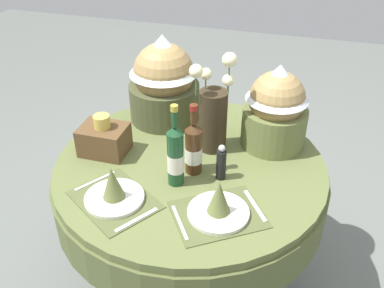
# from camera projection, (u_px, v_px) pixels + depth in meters

# --- Properties ---
(ground) EXTENTS (8.00, 8.00, 0.00)m
(ground) POSITION_uv_depth(u_px,v_px,m) (190.00, 275.00, 2.39)
(ground) COLOR slate
(dining_table) EXTENTS (1.25, 1.25, 0.76)m
(dining_table) POSITION_uv_depth(u_px,v_px,m) (190.00, 187.00, 2.04)
(dining_table) COLOR #5B6638
(dining_table) RESTS_ON ground
(place_setting_left) EXTENTS (0.43, 0.40, 0.16)m
(place_setting_left) POSITION_uv_depth(u_px,v_px,m) (114.00, 191.00, 1.72)
(place_setting_left) COLOR #4E562F
(place_setting_left) RESTS_ON dining_table
(place_setting_right) EXTENTS (0.43, 0.40, 0.16)m
(place_setting_right) POSITION_uv_depth(u_px,v_px,m) (219.00, 206.00, 1.65)
(place_setting_right) COLOR #4E562F
(place_setting_right) RESTS_ON dining_table
(flower_vase) EXTENTS (0.19, 0.15, 0.48)m
(flower_vase) POSITION_uv_depth(u_px,v_px,m) (213.00, 114.00, 1.97)
(flower_vase) COLOR #332819
(flower_vase) RESTS_ON dining_table
(wine_bottle_left) EXTENTS (0.08, 0.08, 0.33)m
(wine_bottle_left) POSITION_uv_depth(u_px,v_px,m) (194.00, 148.00, 1.85)
(wine_bottle_left) COLOR #422814
(wine_bottle_left) RESTS_ON dining_table
(wine_bottle_centre) EXTENTS (0.07, 0.07, 0.37)m
(wine_bottle_centre) POSITION_uv_depth(u_px,v_px,m) (175.00, 155.00, 1.77)
(wine_bottle_centre) COLOR #194223
(wine_bottle_centre) RESTS_ON dining_table
(pepper_mill) EXTENTS (0.04, 0.04, 0.17)m
(pepper_mill) POSITION_uv_depth(u_px,v_px,m) (221.00, 163.00, 1.83)
(pepper_mill) COLOR black
(pepper_mill) RESTS_ON dining_table
(gift_tub_back_left) EXTENTS (0.36, 0.36, 0.45)m
(gift_tub_back_left) POSITION_uv_depth(u_px,v_px,m) (164.00, 77.00, 2.18)
(gift_tub_back_left) COLOR #474C2D
(gift_tub_back_left) RESTS_ON dining_table
(gift_tub_back_right) EXTENTS (0.30, 0.30, 0.41)m
(gift_tub_back_right) POSITION_uv_depth(u_px,v_px,m) (276.00, 104.00, 1.98)
(gift_tub_back_right) COLOR olive
(gift_tub_back_right) RESTS_ON dining_table
(woven_basket_side_left) EXTENTS (0.21, 0.16, 0.19)m
(woven_basket_side_left) POSITION_uv_depth(u_px,v_px,m) (104.00, 139.00, 2.00)
(woven_basket_side_left) COLOR brown
(woven_basket_side_left) RESTS_ON dining_table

